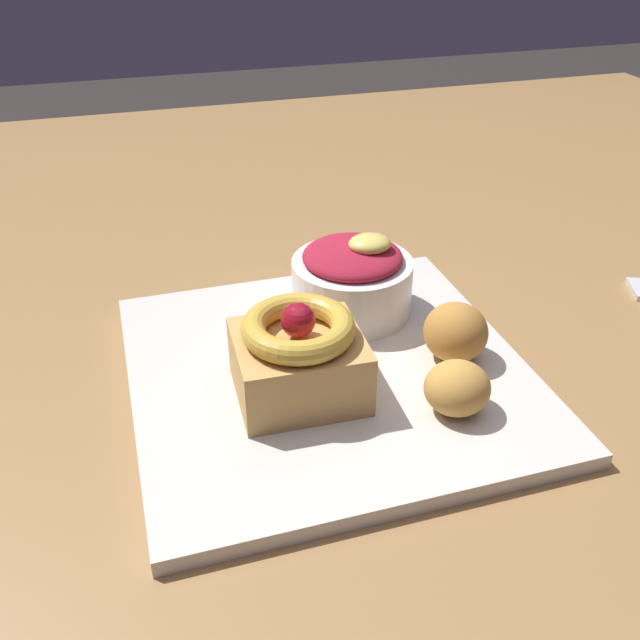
# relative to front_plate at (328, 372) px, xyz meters

# --- Properties ---
(dining_table) EXTENTS (1.60, 1.07, 0.73)m
(dining_table) POSITION_rel_front_plate_xyz_m (0.04, 0.23, -0.08)
(dining_table) COLOR olive
(dining_table) RESTS_ON ground_plane
(front_plate) EXTENTS (0.28, 0.28, 0.01)m
(front_plate) POSITION_rel_front_plate_xyz_m (0.00, 0.00, 0.00)
(front_plate) COLOR silver
(front_plate) RESTS_ON dining_table
(cake_slice) EXTENTS (0.09, 0.08, 0.07)m
(cake_slice) POSITION_rel_front_plate_xyz_m (-0.03, -0.02, 0.04)
(cake_slice) COLOR tan
(cake_slice) RESTS_ON front_plate
(berry_ramekin) EXTENTS (0.10, 0.10, 0.07)m
(berry_ramekin) POSITION_rel_front_plate_xyz_m (0.05, 0.07, 0.04)
(berry_ramekin) COLOR white
(berry_ramekin) RESTS_ON front_plate
(fritter_front) EXTENTS (0.04, 0.04, 0.04)m
(fritter_front) POSITION_rel_front_plate_xyz_m (0.07, -0.07, 0.02)
(fritter_front) COLOR gold
(fritter_front) RESTS_ON front_plate
(fritter_middle) EXTENTS (0.05, 0.05, 0.04)m
(fritter_middle) POSITION_rel_front_plate_xyz_m (0.09, -0.02, 0.03)
(fritter_middle) COLOR #BC7F38
(fritter_middle) RESTS_ON front_plate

